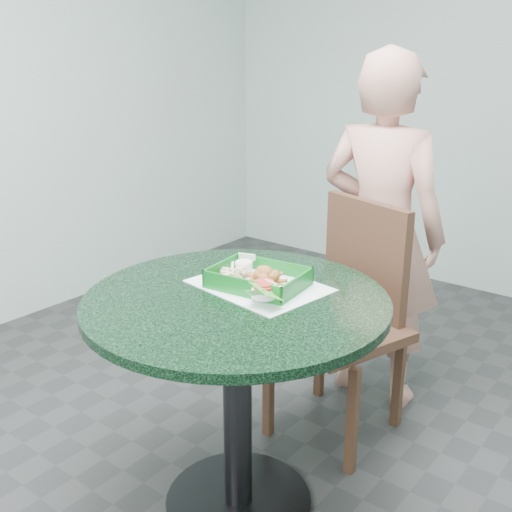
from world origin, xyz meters
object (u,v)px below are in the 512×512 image
Objects in this scene: crab_sandwich at (263,285)px; sauce_ramekin at (246,271)px; diner_person at (381,233)px; food_basket at (258,287)px; dining_chair at (349,304)px; cafe_table at (237,352)px.

crab_sandwich is 0.14m from sauce_ramekin.
food_basket is at bearing 86.27° from diner_person.
dining_chair reaches higher than crab_sandwich.
sauce_ramekin is at bearing 117.52° from cafe_table.
cafe_table is 0.66m from dining_chair.
sauce_ramekin is at bearing 151.48° from crab_sandwich.
dining_chair is 0.60m from food_basket.
cafe_table is at bearing -62.48° from sauce_ramekin.
cafe_table is 16.64× the size of sauce_ramekin.
crab_sandwich is at bearing 89.34° from diner_person.
diner_person reaches higher than cafe_table.
dining_chair is 7.93× the size of crab_sandwich.
dining_chair reaches higher than cafe_table.
diner_person is (-0.02, 0.28, 0.22)m from dining_chair.
food_basket is 0.07m from crab_sandwich.
crab_sandwich is (0.05, -0.04, 0.03)m from food_basket.
cafe_table is at bearing 86.17° from diner_person.
cafe_table is 8.00× the size of crab_sandwich.
cafe_table is 0.62× the size of diner_person.
crab_sandwich is (0.05, 0.07, 0.22)m from cafe_table.
food_basket is 2.44× the size of crab_sandwich.
dining_chair is 0.65m from crab_sandwich.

